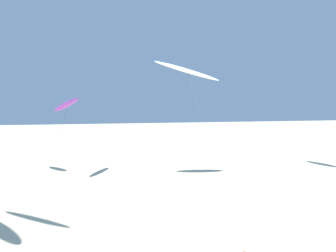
{
  "coord_description": "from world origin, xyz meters",
  "views": [
    {
      "loc": [
        -0.96,
        5.17,
        9.05
      ],
      "look_at": [
        3.44,
        23.45,
        7.72
      ],
      "focal_mm": 34.4,
      "sensor_mm": 36.0,
      "label": 1
    }
  ],
  "objects": [
    {
      "name": "flying_kite_1",
      "position": [
        -3.35,
        41.08,
        8.94
      ],
      "size": [
        3.06,
        7.85,
        10.03
      ],
      "color": "purple",
      "rests_on": "ground"
    },
    {
      "name": "flying_kite_4",
      "position": [
        8.51,
        36.11,
        12.26
      ],
      "size": [
        7.08,
        6.63,
        13.51
      ],
      "color": "white",
      "rests_on": "ground"
    }
  ]
}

